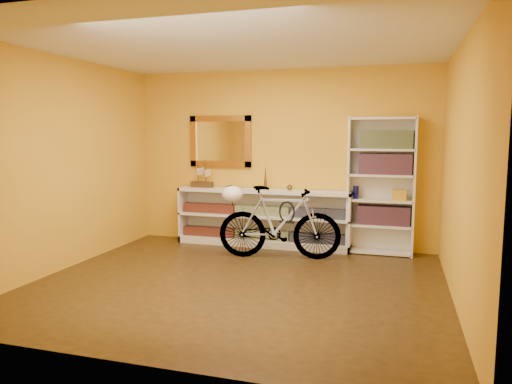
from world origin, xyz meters
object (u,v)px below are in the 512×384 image
(helmet, at_px, (232,194))
(bicycle, at_px, (279,222))
(console_unit, at_px, (263,218))
(bookcase, at_px, (381,186))

(helmet, bearing_deg, bicycle, 9.33)
(console_unit, height_order, bookcase, bookcase)
(helmet, bearing_deg, bookcase, 21.80)
(bookcase, height_order, helmet, bookcase)
(bookcase, bearing_deg, bicycle, -152.68)
(console_unit, distance_m, helmet, 0.88)
(console_unit, distance_m, bicycle, 0.76)
(console_unit, distance_m, bookcase, 1.77)
(bicycle, xyz_separation_m, helmet, (-0.63, -0.10, 0.37))
(console_unit, relative_size, bicycle, 1.56)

